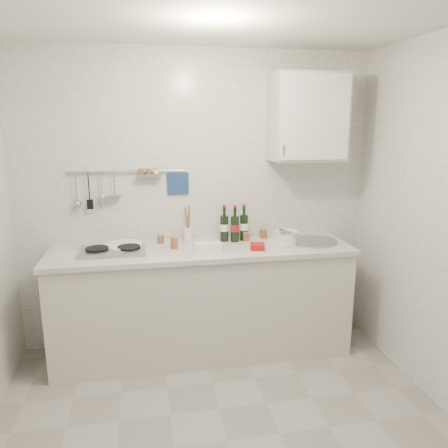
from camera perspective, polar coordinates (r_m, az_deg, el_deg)
The scene contains 15 objects.
floor at distance 3.00m, azimuth 0.51°, elevation -26.43°, with size 3.00×3.00×0.00m, color gray.
back_wall at distance 3.75m, azimuth -3.55°, elevation 2.98°, with size 3.00×0.02×2.50m, color silver.
counter at distance 3.71m, azimuth -2.69°, elevation -10.36°, with size 2.44×0.64×0.96m.
wall_rail at distance 3.67m, azimuth -12.84°, elevation 5.22°, with size 0.98×0.09×0.34m.
wall_cabinet at distance 3.74m, azimuth 10.87°, elevation 13.52°, with size 0.60×0.38×0.70m.
plate_stack_hob at distance 3.59m, azimuth -13.13°, elevation -2.89°, with size 0.33×0.32×0.04m.
plate_stack_sink at distance 3.69m, azimuth 7.96°, elevation -1.78°, with size 0.25×0.24×0.11m.
wine_bottles at distance 3.70m, azimuth 1.36°, elevation 0.10°, with size 0.24×0.11×0.31m.
butter_dish at distance 3.45m, azimuth -2.14°, elevation -2.99°, with size 0.21×0.11×0.06m, color white.
strawberry_punnet at distance 3.50m, azimuth 4.37°, elevation -2.94°, with size 0.11×0.11×0.05m, color #AC1613.
utensil_crock at distance 3.73m, azimuth -4.73°, elevation -1.14°, with size 0.08×0.08×0.31m.
jar_a at distance 3.70m, azimuth -8.26°, elevation -1.88°, with size 0.06×0.06×0.08m.
jar_b at distance 3.84m, azimuth 5.17°, elevation -1.18°, with size 0.07×0.07×0.09m.
jar_c at distance 3.75m, azimuth 2.88°, elevation -1.59°, with size 0.06×0.06×0.08m.
jar_d at distance 3.52m, azimuth -6.54°, elevation -2.39°, with size 0.06×0.06×0.10m.
Camera 1 is at (-0.45, -2.27, 1.91)m, focal length 35.00 mm.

